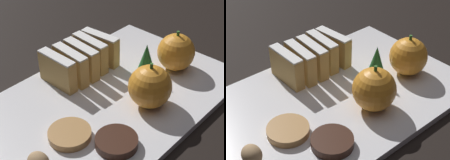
# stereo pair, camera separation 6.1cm
# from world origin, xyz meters

# --- Properties ---
(ground_plane) EXTENTS (6.00, 6.00, 0.00)m
(ground_plane) POSITION_xyz_m (0.00, 0.00, 0.00)
(ground_plane) COLOR black
(serving_platter) EXTENTS (0.29, 0.43, 0.01)m
(serving_platter) POSITION_xyz_m (0.00, 0.00, 0.01)
(serving_platter) COLOR white
(serving_platter) RESTS_ON ground_plane
(stollen_slice_front) EXTENTS (0.08, 0.02, 0.06)m
(stollen_slice_front) POSITION_xyz_m (-0.09, -0.04, 0.04)
(stollen_slice_front) COLOR tan
(stollen_slice_front) RESTS_ON serving_platter
(stollen_slice_second) EXTENTS (0.08, 0.02, 0.06)m
(stollen_slice_second) POSITION_xyz_m (-0.08, -0.01, 0.04)
(stollen_slice_second) COLOR tan
(stollen_slice_second) RESTS_ON serving_platter
(stollen_slice_third) EXTENTS (0.08, 0.02, 0.06)m
(stollen_slice_third) POSITION_xyz_m (-0.08, 0.01, 0.04)
(stollen_slice_third) COLOR tan
(stollen_slice_third) RESTS_ON serving_platter
(stollen_slice_fourth) EXTENTS (0.08, 0.02, 0.06)m
(stollen_slice_fourth) POSITION_xyz_m (-0.09, 0.04, 0.04)
(stollen_slice_fourth) COLOR tan
(stollen_slice_fourth) RESTS_ON serving_platter
(stollen_slice_fifth) EXTENTS (0.08, 0.03, 0.06)m
(stollen_slice_fifth) POSITION_xyz_m (-0.09, 0.06, 0.04)
(stollen_slice_fifth) COLOR tan
(stollen_slice_fifth) RESTS_ON serving_platter
(orange_near) EXTENTS (0.07, 0.07, 0.08)m
(orange_near) POSITION_xyz_m (0.03, 0.14, 0.05)
(orange_near) COLOR orange
(orange_near) RESTS_ON serving_platter
(orange_far) EXTENTS (0.07, 0.07, 0.08)m
(orange_far) POSITION_xyz_m (0.06, 0.02, 0.05)
(orange_far) COLOR orange
(orange_far) RESTS_ON serving_platter
(chocolate_cookie) EXTENTS (0.06, 0.06, 0.01)m
(chocolate_cookie) POSITION_xyz_m (0.08, -0.08, 0.02)
(chocolate_cookie) COLOR #381E14
(chocolate_cookie) RESTS_ON serving_platter
(gingerbread_cookie) EXTENTS (0.06, 0.06, 0.01)m
(gingerbread_cookie) POSITION_xyz_m (0.02, -0.12, 0.02)
(gingerbread_cookie) COLOR #B27F47
(gingerbread_cookie) RESTS_ON serving_platter
(evergreen_sprig) EXTENTS (0.04, 0.04, 0.06)m
(evergreen_sprig) POSITION_xyz_m (0.01, 0.08, 0.04)
(evergreen_sprig) COLOR #23662D
(evergreen_sprig) RESTS_ON serving_platter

